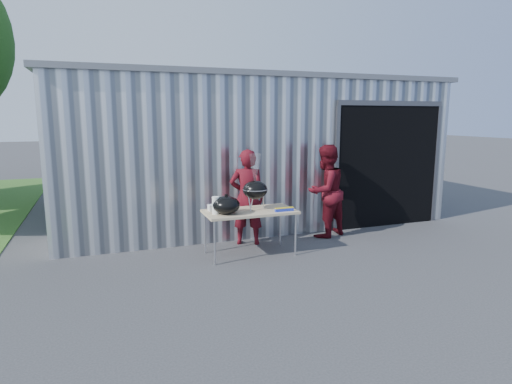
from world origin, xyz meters
name	(u,v)px	position (x,y,z in m)	size (l,w,h in m)	color
ground	(272,270)	(0.00, 0.00, 0.00)	(80.00, 80.00, 0.00)	#353538
building	(237,147)	(0.92, 4.59, 1.54)	(8.20, 6.20, 3.10)	silver
folding_table	(250,213)	(-0.06, 0.85, 0.71)	(1.50, 0.75, 0.75)	tan
kettle_grill	(255,184)	(0.05, 0.90, 1.17)	(0.42, 0.42, 0.93)	black
grill_lid	(226,205)	(-0.49, 0.75, 0.89)	(0.44, 0.44, 0.32)	black
paper_towels	(216,205)	(-0.65, 0.80, 0.89)	(0.12, 0.12, 0.28)	white
white_tub	(214,208)	(-0.61, 1.06, 0.80)	(0.20, 0.15, 0.10)	white
foil_box	(284,209)	(0.45, 0.60, 0.78)	(0.32, 0.05, 0.06)	#1B2DB3
person_cook	(247,197)	(0.10, 1.45, 0.86)	(0.63, 0.41, 1.72)	#500B15
person_bystander	(325,191)	(1.67, 1.41, 0.88)	(0.86, 0.67, 1.77)	#500B15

